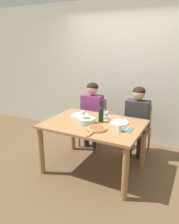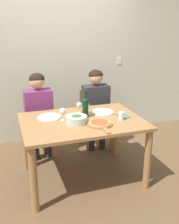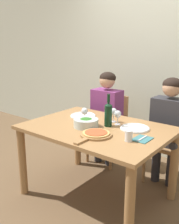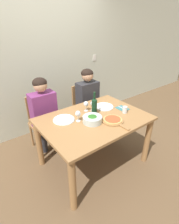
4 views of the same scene
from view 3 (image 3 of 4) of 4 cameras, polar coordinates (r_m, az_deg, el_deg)
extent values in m
plane|color=brown|center=(2.96, 1.52, -17.66)|extent=(40.00, 40.00, 0.00)
cube|color=beige|center=(3.72, 14.99, 10.74)|extent=(10.00, 0.05, 2.70)
cube|color=#9E7042|center=(2.63, 1.64, -3.62)|extent=(1.42, 1.02, 0.04)
cylinder|color=#9E7042|center=(2.91, -14.39, -10.43)|extent=(0.08, 0.08, 0.74)
cylinder|color=#9E7042|center=(2.15, 8.72, -20.11)|extent=(0.08, 0.08, 0.74)
cylinder|color=#9E7042|center=(3.47, -2.59, -5.66)|extent=(0.08, 0.08, 0.74)
cylinder|color=#9E7042|center=(2.86, 17.87, -11.17)|extent=(0.08, 0.08, 0.74)
cube|color=#9E7042|center=(3.54, 3.87, -4.03)|extent=(0.42, 0.42, 0.04)
cube|color=#9E7042|center=(3.63, 5.69, 0.34)|extent=(0.38, 0.03, 0.44)
cylinder|color=#9E7042|center=(3.59, -0.45, -7.67)|extent=(0.04, 0.04, 0.42)
cylinder|color=#9E7042|center=(3.38, 4.63, -9.20)|extent=(0.04, 0.04, 0.42)
cylinder|color=#9E7042|center=(3.87, 3.09, -5.94)|extent=(0.04, 0.04, 0.42)
cylinder|color=#9E7042|center=(3.68, 7.96, -7.22)|extent=(0.04, 0.04, 0.42)
cube|color=#9E7042|center=(3.18, 16.64, -7.01)|extent=(0.42, 0.42, 0.04)
cube|color=#9E7042|center=(3.27, 18.25, -2.05)|extent=(0.38, 0.03, 0.44)
cylinder|color=#9E7042|center=(3.18, 11.77, -11.21)|extent=(0.04, 0.04, 0.42)
cylinder|color=#9E7042|center=(3.05, 18.30, -12.87)|extent=(0.04, 0.04, 0.42)
cylinder|color=#9E7042|center=(3.49, 14.64, -8.88)|extent=(0.04, 0.04, 0.42)
cylinder|color=#28282D|center=(3.61, 1.90, -7.25)|extent=(0.10, 0.10, 0.46)
cylinder|color=#28282D|center=(3.51, 4.28, -7.93)|extent=(0.10, 0.10, 0.46)
cube|color=#7A3370|center=(3.44, 3.77, 0.41)|extent=(0.38, 0.22, 0.54)
cylinder|color=#7A3370|center=(3.41, -1.39, -2.29)|extent=(0.07, 0.31, 0.14)
cylinder|color=#7A3370|center=(3.19, 4.17, -3.63)|extent=(0.07, 0.31, 0.14)
sphere|color=tan|center=(3.37, 3.88, 6.84)|extent=(0.20, 0.20, 0.20)
ellipsoid|color=black|center=(3.37, 3.99, 7.45)|extent=(0.21, 0.21, 0.15)
cylinder|color=#28282D|center=(3.22, 14.30, -10.62)|extent=(0.10, 0.10, 0.46)
cylinder|color=#28282D|center=(3.16, 17.32, -11.36)|extent=(0.10, 0.10, 0.46)
cube|color=#2D2D33|center=(3.06, 16.91, -2.13)|extent=(0.38, 0.22, 0.54)
cylinder|color=#2D2D33|center=(2.97, 11.33, -5.30)|extent=(0.07, 0.31, 0.14)
cylinder|color=#2D2D33|center=(2.83, 18.58, -6.90)|extent=(0.07, 0.31, 0.14)
sphere|color=tan|center=(2.97, 17.49, 5.06)|extent=(0.20, 0.20, 0.20)
ellipsoid|color=black|center=(2.98, 17.61, 5.75)|extent=(0.21, 0.21, 0.15)
cylinder|color=black|center=(2.62, 4.10, -0.85)|extent=(0.08, 0.08, 0.21)
cone|color=black|center=(2.59, 4.15, 1.75)|extent=(0.08, 0.08, 0.03)
cylinder|color=black|center=(2.58, 4.17, 3.00)|extent=(0.03, 0.03, 0.09)
cylinder|color=silver|center=(2.61, -0.77, -2.38)|extent=(0.25, 0.25, 0.08)
ellipsoid|color=#2D6B23|center=(2.61, -0.77, -2.29)|extent=(0.20, 0.20, 0.09)
cylinder|color=white|center=(2.98, -1.43, -0.85)|extent=(0.29, 0.29, 0.01)
torus|color=white|center=(2.98, -1.43, -0.73)|extent=(0.28, 0.28, 0.02)
cylinder|color=white|center=(2.59, 9.82, -3.55)|extent=(0.29, 0.29, 0.01)
torus|color=white|center=(2.59, 9.83, -3.43)|extent=(0.28, 0.28, 0.02)
cylinder|color=#9E7042|center=(2.38, 1.43, -4.95)|extent=(0.29, 0.29, 0.02)
cube|color=#9E7042|center=(2.23, -1.91, -6.45)|extent=(0.04, 0.14, 0.02)
cylinder|color=tan|center=(2.38, 1.43, -4.61)|extent=(0.25, 0.25, 0.01)
cylinder|color=#AD4C28|center=(2.38, 1.43, -4.43)|extent=(0.20, 0.20, 0.01)
cylinder|color=silver|center=(2.80, -1.08, -1.99)|extent=(0.06, 0.06, 0.01)
cylinder|color=silver|center=(2.79, -1.08, -1.19)|extent=(0.01, 0.01, 0.07)
ellipsoid|color=silver|center=(2.77, -1.09, 0.18)|extent=(0.07, 0.07, 0.08)
ellipsoid|color=maroon|center=(2.77, -1.09, -0.07)|extent=(0.06, 0.06, 0.03)
cylinder|color=silver|center=(2.70, 6.12, -2.69)|extent=(0.06, 0.06, 0.01)
cylinder|color=silver|center=(2.69, 6.14, -1.87)|extent=(0.01, 0.01, 0.07)
ellipsoid|color=silver|center=(2.67, 6.18, -0.46)|extent=(0.07, 0.07, 0.08)
ellipsoid|color=maroon|center=(2.68, 6.18, -0.71)|extent=(0.06, 0.06, 0.03)
cylinder|color=silver|center=(2.79, 5.24, -2.12)|extent=(0.06, 0.06, 0.01)
cylinder|color=silver|center=(2.78, 5.26, -1.32)|extent=(0.01, 0.01, 0.07)
ellipsoid|color=silver|center=(2.76, 5.30, 0.06)|extent=(0.07, 0.07, 0.08)
ellipsoid|color=maroon|center=(2.76, 5.29, -0.19)|extent=(0.06, 0.06, 0.03)
cylinder|color=silver|center=(2.27, 8.53, -5.14)|extent=(0.07, 0.07, 0.10)
cube|color=#387075|center=(2.34, 11.41, -5.78)|extent=(0.14, 0.18, 0.01)
cube|color=silver|center=(2.34, 11.42, -5.65)|extent=(0.01, 0.17, 0.01)
camera|label=1|loc=(0.79, -132.08, 11.47)|focal=35.00mm
camera|label=2|loc=(2.47, -72.11, 10.79)|focal=42.00mm
camera|label=4|loc=(2.82, -45.55, 17.60)|focal=28.00mm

